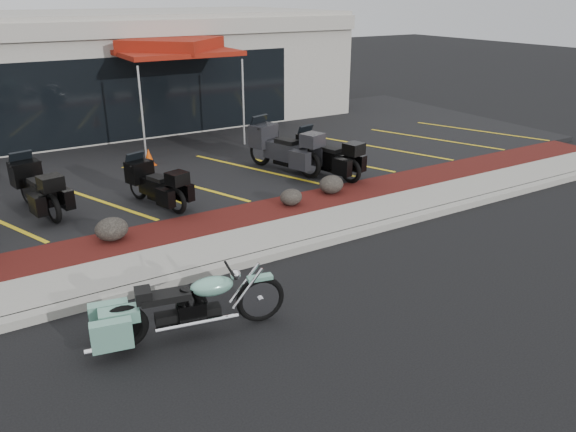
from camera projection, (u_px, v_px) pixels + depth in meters
ground at (299, 277)px, 9.82m from camera, size 90.00×90.00×0.00m
curb at (273, 254)px, 10.50m from camera, size 24.00×0.25×0.15m
sidewalk at (255, 241)px, 11.06m from camera, size 24.00×1.20×0.15m
mulch_bed at (229, 221)px, 12.01m from camera, size 24.00×1.20×0.16m
upper_lot at (148, 161)px, 16.29m from camera, size 26.00×9.60×0.15m
dealership_building at (88, 70)px, 20.55m from camera, size 18.00×8.16×4.00m
boulder_left at (112, 229)px, 10.83m from camera, size 0.64×0.53×0.45m
boulder_mid at (291, 197)px, 12.64m from camera, size 0.52×0.44×0.37m
boulder_right at (331, 184)px, 13.38m from camera, size 0.61×0.51×0.43m
hero_cruiser at (260, 292)px, 8.33m from camera, size 2.88×1.23×0.99m
touring_black_front at (25, 178)px, 12.56m from camera, size 1.22×2.25×1.24m
touring_black_mid at (137, 176)px, 12.88m from camera, size 1.31×2.08×1.13m
touring_grey at (260, 141)px, 15.39m from camera, size 1.62×2.59×1.41m
touring_black_rear at (306, 148)px, 14.99m from camera, size 1.30×2.27×1.24m
traffic_cone at (149, 157)px, 15.60m from camera, size 0.38×0.38×0.47m
popup_canopy at (172, 48)px, 17.25m from camera, size 4.31×4.31×3.19m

